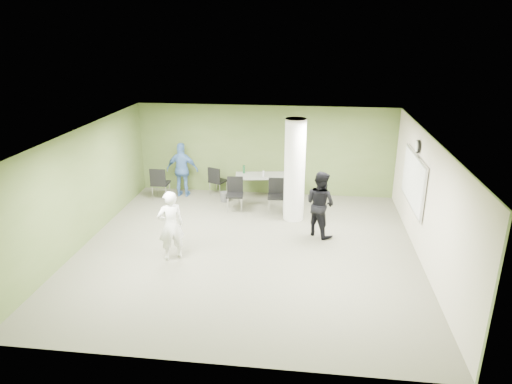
# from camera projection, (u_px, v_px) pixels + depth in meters

# --- Properties ---
(floor) EXTENTS (8.00, 8.00, 0.00)m
(floor) POSITION_uv_depth(u_px,v_px,m) (248.00, 249.00, 10.95)
(floor) COLOR #565444
(floor) RESTS_ON ground
(ceiling) EXTENTS (8.00, 8.00, 0.00)m
(ceiling) POSITION_uv_depth(u_px,v_px,m) (247.00, 135.00, 10.00)
(ceiling) COLOR white
(ceiling) RESTS_ON wall_back
(wall_back) EXTENTS (8.00, 2.80, 0.02)m
(wall_back) POSITION_uv_depth(u_px,v_px,m) (265.00, 150.00, 14.20)
(wall_back) COLOR #4D602D
(wall_back) RESTS_ON floor
(wall_left) EXTENTS (0.02, 8.00, 2.80)m
(wall_left) POSITION_uv_depth(u_px,v_px,m) (82.00, 187.00, 10.93)
(wall_left) COLOR #4D602D
(wall_left) RESTS_ON floor
(wall_right_cream) EXTENTS (0.02, 8.00, 2.80)m
(wall_right_cream) POSITION_uv_depth(u_px,v_px,m) (427.00, 202.00, 10.01)
(wall_right_cream) COLOR beige
(wall_right_cream) RESTS_ON floor
(column) EXTENTS (0.56, 0.56, 2.80)m
(column) POSITION_uv_depth(u_px,v_px,m) (295.00, 170.00, 12.22)
(column) COLOR silver
(column) RESTS_ON floor
(whiteboard) EXTENTS (0.05, 2.30, 1.30)m
(whiteboard) POSITION_uv_depth(u_px,v_px,m) (413.00, 180.00, 11.11)
(whiteboard) COLOR silver
(whiteboard) RESTS_ON wall_right_cream
(wall_clock) EXTENTS (0.06, 0.32, 0.32)m
(wall_clock) POSITION_uv_depth(u_px,v_px,m) (418.00, 147.00, 10.82)
(wall_clock) COLOR black
(wall_clock) RESTS_ON wall_right_cream
(folding_table) EXTENTS (1.74, 0.96, 1.03)m
(folding_table) POSITION_uv_depth(u_px,v_px,m) (262.00, 177.00, 13.87)
(folding_table) COLOR #979792
(folding_table) RESTS_ON floor
(wastebasket) EXTENTS (0.25, 0.25, 0.29)m
(wastebasket) POSITION_uv_depth(u_px,v_px,m) (225.00, 197.00, 13.90)
(wastebasket) COLOR #4C4C4C
(wastebasket) RESTS_ON floor
(chair_back_left) EXTENTS (0.51, 0.51, 1.01)m
(chair_back_left) POSITION_uv_depth(u_px,v_px,m) (159.00, 181.00, 13.90)
(chair_back_left) COLOR black
(chair_back_left) RESTS_ON floor
(chair_back_right) EXTENTS (0.61, 0.61, 0.93)m
(chair_back_right) POSITION_uv_depth(u_px,v_px,m) (216.00, 179.00, 14.27)
(chair_back_right) COLOR black
(chair_back_right) RESTS_ON floor
(chair_table_left) EXTENTS (0.52, 0.52, 0.96)m
(chair_table_left) POSITION_uv_depth(u_px,v_px,m) (235.00, 191.00, 13.16)
(chair_table_left) COLOR black
(chair_table_left) RESTS_ON floor
(chair_table_right) EXTENTS (0.50, 0.50, 0.96)m
(chair_table_right) POSITION_uv_depth(u_px,v_px,m) (276.00, 192.00, 13.05)
(chair_table_right) COLOR black
(chair_table_right) RESTS_ON floor
(woman_white) EXTENTS (0.71, 0.65, 1.64)m
(woman_white) POSITION_uv_depth(u_px,v_px,m) (171.00, 226.00, 10.24)
(woman_white) COLOR white
(woman_white) RESTS_ON floor
(man_black) EXTENTS (1.04, 1.02, 1.69)m
(man_black) POSITION_uv_depth(u_px,v_px,m) (320.00, 204.00, 11.43)
(man_black) COLOR black
(man_black) RESTS_ON floor
(man_blue) EXTENTS (1.01, 0.43, 1.71)m
(man_blue) POSITION_uv_depth(u_px,v_px,m) (182.00, 170.00, 14.12)
(man_blue) COLOR #4169A3
(man_blue) RESTS_ON floor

